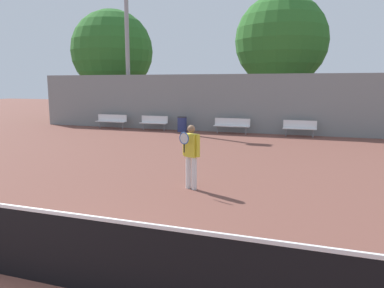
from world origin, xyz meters
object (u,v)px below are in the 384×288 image
Objects in this scene: bench_adjacent_court at (112,120)px; tree_green_broad at (112,51)px; bench_by_gate at (232,124)px; tree_green_tall at (281,41)px; bench_courtside_far at (300,127)px; trash_bin at (182,124)px; tennis_player at (191,153)px; bench_courtside_near at (154,121)px; light_pole_near_left at (127,33)px; tennis_net at (19,242)px.

tree_green_broad reaches higher than bench_adjacent_court.
bench_by_gate is 6.87m from tree_green_tall.
bench_by_gate is at bearing 179.99° from bench_courtside_far.
tree_green_tall is (4.94, 4.55, 4.93)m from trash_bin.
tree_green_broad is (-12.21, 0.21, -0.28)m from tree_green_tall.
bench_courtside_far is at bearing -18.62° from tree_green_broad.
tennis_player is at bearing -53.49° from tree_green_broad.
light_pole_near_left is at bearing 153.65° from bench_courtside_near.
light_pole_near_left is 1.22× the size of tree_green_tall.
tree_green_tall is at bearing 20.17° from light_pole_near_left.
bench_courtside_near is (-5.42, 16.23, -0.03)m from tennis_net.
bench_courtside_far is 6.75m from tree_green_tall.
tennis_player is 0.17× the size of light_pole_near_left.
trash_bin reaches higher than bench_courtside_far.
bench_courtside_far is 0.21× the size of tree_green_broad.
light_pole_near_left is 1.24× the size of tree_green_broad.
bench_courtside_far is 0.17× the size of light_pole_near_left.
tennis_player reaches higher than tennis_net.
bench_by_gate is 12.08m from tree_green_broad.
bench_courtside_far is (8.34, 0.00, 0.00)m from bench_courtside_near.
tree_green_broad is (-10.87, 20.88, 4.53)m from tennis_net.
bench_by_gate is 2.31× the size of trash_bin.
tennis_player is 11.84m from trash_bin.
tree_green_broad reaches higher than trash_bin.
bench_courtside_near is at bearing 140.37° from tennis_player.
tree_green_broad is at bearing 155.46° from bench_by_gate.
tennis_net is 16.49m from bench_courtside_far.
bench_courtside_far is at bearing 0.00° from bench_courtside_near.
bench_courtside_near is at bearing -179.99° from bench_by_gate.
bench_courtside_far is at bearing -0.00° from bench_adjacent_court.
tennis_net is 21.26m from tree_green_tall.
tennis_net reaches higher than bench_courtside_near.
bench_courtside_near is at bearing 108.47° from tennis_net.
tennis_net is 6.08× the size of bench_by_gate.
bench_adjacent_court is 0.20× the size of light_pole_near_left.
tree_green_broad reaches higher than bench_by_gate.
tennis_net is at bearing -62.92° from bench_adjacent_court.
tree_green_broad is (-2.57, 4.64, 4.56)m from bench_adjacent_court.
light_pole_near_left is 4.81m from tree_green_broad.
tennis_player is 20.02m from tree_green_broad.
tennis_net is 18.23m from bench_adjacent_court.
bench_courtside_far is (2.92, 16.23, -0.03)m from tennis_net.
tennis_player is 0.85× the size of bench_by_gate.
tree_green_broad is at bearing 179.00° from tree_green_tall.
tennis_net is 7.14× the size of tennis_player.
trash_bin is at bearing -3.55° from bench_courtside_near.
bench_adjacent_court is 2.32× the size of trash_bin.
light_pole_near_left is (-6.98, 1.12, 5.28)m from bench_by_gate.
trash_bin is 9.86m from tree_green_broad.
tennis_net is 6.05× the size of bench_adjacent_court.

